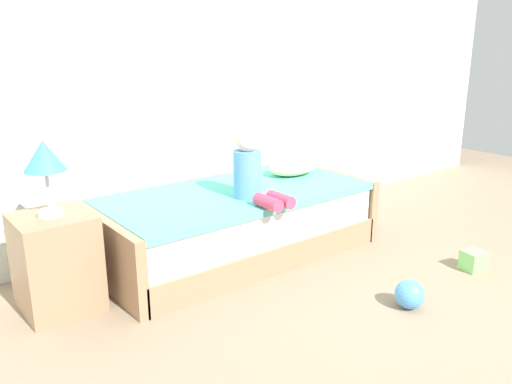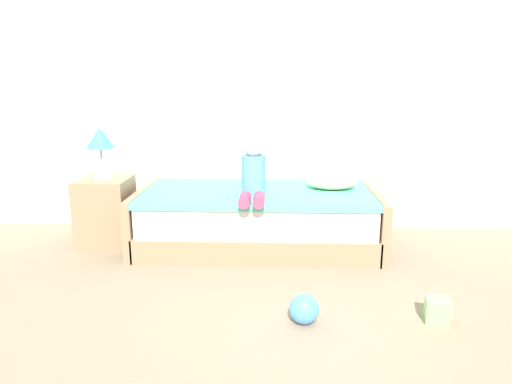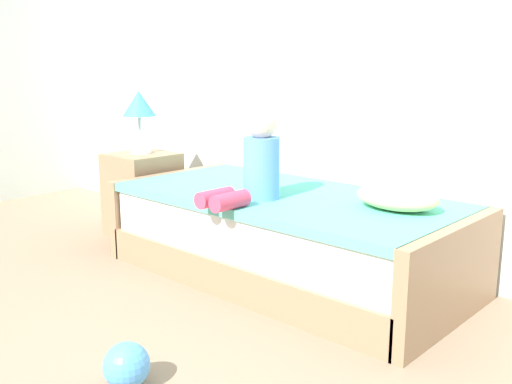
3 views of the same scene
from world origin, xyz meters
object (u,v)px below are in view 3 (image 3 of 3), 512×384
(table_lamp, at_px, (139,107))
(pillow, at_px, (397,197))
(toy_ball, at_px, (127,365))
(nightstand, at_px, (143,194))
(child_figure, at_px, (256,163))
(bed, at_px, (285,236))

(table_lamp, relative_size, pillow, 1.02)
(table_lamp, xyz_separation_m, toy_ball, (1.69, -1.33, -0.85))
(nightstand, height_order, pillow, pillow)
(child_figure, height_order, toy_ball, child_figure)
(bed, bearing_deg, toy_ball, -76.00)
(nightstand, bearing_deg, toy_ball, -38.32)
(toy_ball, bearing_deg, table_lamp, 141.68)
(bed, xyz_separation_m, nightstand, (-1.35, -0.02, 0.05))
(table_lamp, bearing_deg, child_figure, -9.06)
(child_figure, xyz_separation_m, toy_ball, (0.36, -1.12, -0.61))
(bed, distance_m, child_figure, 0.51)
(bed, bearing_deg, nightstand, -179.29)
(bed, height_order, toy_ball, bed)
(nightstand, height_order, child_figure, child_figure)
(nightstand, relative_size, toy_ball, 3.29)
(table_lamp, relative_size, child_figure, 0.88)
(child_figure, distance_m, toy_ball, 1.33)
(bed, distance_m, pillow, 0.74)
(child_figure, xyz_separation_m, pillow, (0.68, 0.33, -0.14))
(nightstand, bearing_deg, bed, 0.71)
(nightstand, xyz_separation_m, child_figure, (1.33, -0.21, 0.40))
(table_lamp, bearing_deg, nightstand, 90.00)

